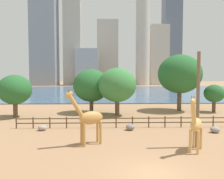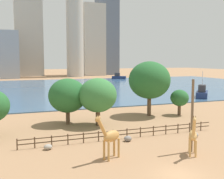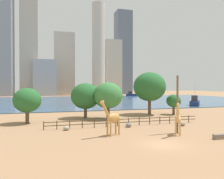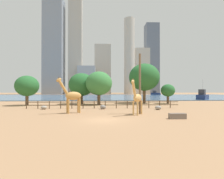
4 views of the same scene
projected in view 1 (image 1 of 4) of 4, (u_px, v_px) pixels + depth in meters
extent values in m
plane|color=#9E7551|center=(112.00, 91.00, 93.10)|extent=(400.00, 400.00, 0.00)
cube|color=#3D6084|center=(112.00, 91.00, 90.10)|extent=(180.00, 86.00, 0.20)
cylinder|color=#C18C47|center=(84.00, 135.00, 18.29)|extent=(0.31, 0.31, 1.99)
cylinder|color=#C18C47|center=(82.00, 133.00, 18.82)|extent=(0.31, 0.31, 1.99)
cylinder|color=#C18C47|center=(101.00, 133.00, 19.06)|extent=(0.31, 0.31, 1.99)
cylinder|color=#C18C47|center=(98.00, 131.00, 19.59)|extent=(0.31, 0.31, 1.99)
ellipsoid|color=#C18C47|center=(91.00, 118.00, 18.86)|extent=(2.35, 1.81, 1.15)
cylinder|color=#C18C47|center=(76.00, 105.00, 18.10)|extent=(1.45, 1.00, 2.06)
ellipsoid|color=#C18C47|center=(69.00, 94.00, 17.76)|extent=(0.92, 0.71, 0.76)
cone|color=brown|center=(69.00, 90.00, 17.66)|extent=(0.14, 0.14, 0.21)
cone|color=brown|center=(68.00, 90.00, 17.82)|extent=(0.14, 0.14, 0.21)
cylinder|color=tan|center=(198.00, 143.00, 16.53)|extent=(0.29, 0.29, 1.80)
cylinder|color=tan|center=(190.00, 141.00, 16.81)|extent=(0.29, 0.29, 1.80)
cylinder|color=tan|center=(201.00, 138.00, 17.71)|extent=(0.29, 0.29, 1.80)
cylinder|color=tan|center=(194.00, 137.00, 18.00)|extent=(0.29, 0.29, 1.80)
ellipsoid|color=tan|center=(196.00, 125.00, 17.19)|extent=(1.74, 2.10, 1.04)
cylinder|color=tan|center=(194.00, 113.00, 16.16)|extent=(0.86, 1.08, 1.95)
ellipsoid|color=tan|center=(193.00, 101.00, 15.77)|extent=(0.68, 0.81, 0.64)
cone|color=brown|center=(194.00, 97.00, 15.71)|extent=(0.13, 0.13, 0.19)
cone|color=brown|center=(192.00, 97.00, 15.79)|extent=(0.13, 0.13, 0.19)
cylinder|color=brown|center=(198.00, 100.00, 18.00)|extent=(0.28, 0.28, 7.94)
ellipsoid|color=gray|center=(130.00, 127.00, 24.07)|extent=(0.97, 0.92, 0.69)
ellipsoid|color=gray|center=(215.00, 130.00, 22.95)|extent=(1.01, 0.89, 0.67)
ellipsoid|color=gray|center=(42.00, 128.00, 23.91)|extent=(0.95, 0.82, 0.61)
cylinder|color=#4C3826|center=(16.00, 123.00, 24.80)|extent=(0.14, 0.14, 1.30)
cylinder|color=#4C3826|center=(33.00, 123.00, 24.86)|extent=(0.14, 0.14, 1.30)
cylinder|color=#4C3826|center=(50.00, 123.00, 24.92)|extent=(0.14, 0.14, 1.30)
cylinder|color=#4C3826|center=(67.00, 123.00, 24.98)|extent=(0.14, 0.14, 1.30)
cylinder|color=#4C3826|center=(83.00, 122.00, 25.04)|extent=(0.14, 0.14, 1.30)
cylinder|color=#4C3826|center=(100.00, 122.00, 25.10)|extent=(0.14, 0.14, 1.30)
cylinder|color=#4C3826|center=(116.00, 122.00, 25.16)|extent=(0.14, 0.14, 1.30)
cylinder|color=#4C3826|center=(132.00, 122.00, 25.22)|extent=(0.14, 0.14, 1.30)
cylinder|color=#4C3826|center=(149.00, 122.00, 25.27)|extent=(0.14, 0.14, 1.30)
cylinder|color=#4C3826|center=(165.00, 122.00, 25.33)|extent=(0.14, 0.14, 1.30)
cylinder|color=#4C3826|center=(181.00, 122.00, 25.39)|extent=(0.14, 0.14, 1.30)
cylinder|color=#4C3826|center=(197.00, 122.00, 25.45)|extent=(0.14, 0.14, 1.30)
cylinder|color=#4C3826|center=(213.00, 122.00, 25.51)|extent=(0.14, 0.14, 1.30)
cube|color=#4C3826|center=(130.00, 118.00, 25.18)|extent=(26.10, 0.08, 0.10)
cube|color=#4C3826|center=(130.00, 123.00, 25.21)|extent=(26.10, 0.08, 0.10)
cylinder|color=brown|center=(117.00, 108.00, 33.21)|extent=(0.67, 0.67, 2.37)
ellipsoid|color=#387A3D|center=(117.00, 85.00, 33.02)|extent=(5.75, 5.75, 5.18)
cylinder|color=brown|center=(91.00, 106.00, 35.69)|extent=(0.63, 0.63, 2.13)
ellipsoid|color=#26602D|center=(91.00, 85.00, 35.49)|extent=(5.89, 5.89, 5.30)
cylinder|color=brown|center=(179.00, 101.00, 37.74)|extent=(0.71, 0.71, 3.42)
ellipsoid|color=#26602D|center=(180.00, 74.00, 37.47)|extent=(7.41, 7.41, 6.67)
cylinder|color=brown|center=(15.00, 110.00, 31.62)|extent=(0.62, 0.62, 2.15)
ellipsoid|color=#26602D|center=(15.00, 90.00, 31.45)|extent=(4.76, 4.76, 4.28)
cylinder|color=brown|center=(214.00, 107.00, 36.37)|extent=(0.57, 0.57, 1.82)
ellipsoid|color=#26602D|center=(214.00, 93.00, 36.24)|extent=(3.28, 3.28, 2.96)
cube|color=navy|center=(178.00, 85.00, 127.41)|extent=(7.42, 5.69, 1.42)
cube|color=#333338|center=(176.00, 83.00, 127.73)|extent=(3.05, 2.73, 1.70)
cube|color=slate|center=(171.00, 39.00, 171.28)|extent=(13.27, 12.24, 71.43)
cylinder|color=#B7B2A8|center=(143.00, 36.00, 155.41)|extent=(9.97, 9.97, 70.74)
cube|color=#B7B2A8|center=(108.00, 53.00, 171.15)|extent=(16.14, 11.84, 49.54)
cube|color=#B7B2A8|center=(159.00, 55.00, 165.41)|extent=(13.72, 11.24, 44.50)
cube|color=#ADA89E|center=(72.00, 23.00, 156.47)|extent=(12.32, 9.27, 89.50)
cube|color=gray|center=(44.00, 23.00, 152.42)|extent=(17.28, 15.02, 87.24)
cube|color=#939EAD|center=(87.00, 67.00, 151.77)|extent=(15.65, 9.31, 25.29)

